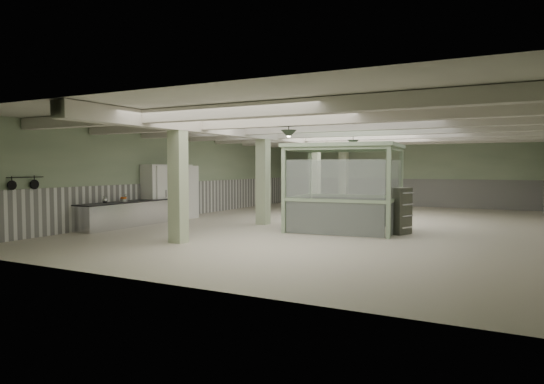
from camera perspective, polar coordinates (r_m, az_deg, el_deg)
The scene contains 33 objects.
floor at distance 18.15m, azimuth 7.43°, elevation -3.87°, with size 20.00×20.00×0.00m, color beige.
ceiling at distance 18.08m, azimuth 7.51°, elevation 7.53°, with size 14.00×20.00×0.02m, color silver.
wall_back at distance 27.62m, azimuth 14.71°, elevation 2.15°, with size 14.00×0.02×3.60m, color #A6B793.
wall_front at distance 9.32m, azimuth -14.42°, elevation 0.67°, with size 14.00×0.02×3.60m, color #A6B793.
wall_left at distance 21.48m, azimuth -10.33°, elevation 1.98°, with size 0.02×20.00×3.60m, color #A6B793.
wainscot_left at distance 21.51m, azimuth -10.25°, elevation -0.82°, with size 0.05×19.90×1.50m, color white.
wainscot_back at distance 27.63m, azimuth 14.67°, elevation -0.03°, with size 13.90×0.05×1.50m, color white.
girder at distance 19.07m, azimuth 0.40°, elevation 6.65°, with size 0.45×19.90×0.40m, color beige.
beam_a at distance 11.36m, azimuth -5.91°, elevation 9.33°, with size 13.90×0.35×0.32m, color beige.
beam_b at distance 13.50m, azimuth 0.05°, elevation 8.34°, with size 13.90×0.35×0.32m, color beige.
beam_c at distance 15.75m, azimuth 4.32°, elevation 7.56°, with size 13.90×0.35×0.32m, color beige.
beam_d at distance 18.06m, azimuth 7.51°, elevation 6.96°, with size 13.90×0.35×0.32m, color beige.
beam_e at distance 20.42m, azimuth 9.96°, elevation 6.48°, with size 13.90×0.35×0.32m, color beige.
beam_f at distance 22.81m, azimuth 11.89°, elevation 6.09°, with size 13.90×0.35×0.32m, color beige.
beam_g at distance 25.22m, azimuth 13.46°, elevation 5.77°, with size 13.90×0.35×0.32m, color beige.
column_a at distance 13.99m, azimuth -10.99°, elevation 1.45°, with size 0.42×0.42×3.60m, color beige.
column_b at distance 18.16m, azimuth -1.06°, elevation 1.85°, with size 0.42×0.42×3.60m, color beige.
column_c at distance 22.66m, azimuth 5.06°, elevation 2.07°, with size 0.42×0.42×3.60m, color beige.
column_d at distance 26.40m, azimuth 8.42°, elevation 2.18°, with size 0.42×0.42×3.60m, color beige.
hook_rail at distance 16.14m, azimuth -27.02°, elevation 1.56°, with size 0.02×0.02×1.20m, color black.
pendant_front at distance 13.25m, azimuth 1.97°, elevation 6.83°, with size 0.44×0.44×0.22m, color #2D3A2B.
pendant_mid at distance 18.35m, azimuth 9.52°, elevation 5.73°, with size 0.44×0.44×0.22m, color #2D3A2B.
pendant_back at distance 23.14m, azimuth 13.42°, elevation 5.11°, with size 0.44×0.44×0.22m, color #2D3A2B.
prep_counter at distance 18.62m, azimuth -15.80°, elevation -2.36°, with size 0.87×5.01×0.91m.
pitcher_near at distance 18.30m, azimuth -16.90°, elevation -0.68°, with size 0.18×0.21×0.26m, color #BCBBC0, non-canonical shape.
pitcher_far at distance 17.57m, azimuth -19.07°, elevation -0.88°, with size 0.17×0.20×0.25m, color #BCBBC0, non-canonical shape.
veg_colander at distance 19.56m, azimuth -12.90°, elevation -0.53°, with size 0.38×0.38×0.17m, color #44454A, non-canonical shape.
orange_bowl at distance 18.25m, azimuth -17.05°, elevation -0.95°, with size 0.27×0.27×0.10m, color #B2B2B7.
skillet_near at distance 15.84m, azimuth -28.27°, elevation 0.71°, with size 0.28×0.28×0.04m, color black.
skillet_far at distance 16.26m, azimuth -26.17°, elevation 0.81°, with size 0.29×0.29×0.04m, color black.
walkin_cooler at distance 20.11m, azimuth -12.10°, elevation 0.05°, with size 0.85×2.51×2.30m.
guard_booth at distance 16.54m, azimuth 8.56°, elevation 2.16°, with size 3.88×3.38×2.92m.
filing_cabinet at distance 16.07m, azimuth 14.80°, elevation -2.16°, with size 0.48×0.69×1.49m, color #515345.
Camera 1 is at (6.26, -16.90, 2.16)m, focal length 32.00 mm.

